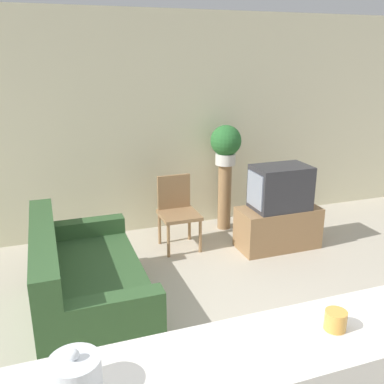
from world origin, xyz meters
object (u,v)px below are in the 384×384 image
(television, at_px, (280,187))
(wooden_chair, at_px, (177,208))
(decorative_bowl, at_px, (76,375))
(potted_plant, at_px, (226,143))
(couch, at_px, (85,286))

(television, distance_m, wooden_chair, 1.21)
(television, relative_size, decorative_bowl, 3.58)
(television, distance_m, potted_plant, 0.92)
(couch, height_order, decorative_bowl, decorative_bowl)
(television, xyz_separation_m, wooden_chair, (-1.10, 0.43, -0.27))
(couch, xyz_separation_m, potted_plant, (1.93, 1.43, 0.84))
(couch, distance_m, television, 2.43)
(wooden_chair, xyz_separation_m, decorative_bowl, (-1.38, -3.22, 0.67))
(couch, height_order, television, television)
(television, distance_m, decorative_bowl, 3.75)
(couch, bearing_deg, television, 16.60)
(couch, distance_m, potted_plant, 2.55)
(potted_plant, distance_m, decorative_bowl, 4.12)
(couch, height_order, potted_plant, potted_plant)
(potted_plant, relative_size, decorative_bowl, 2.73)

